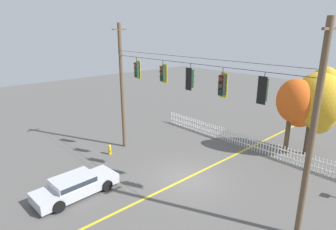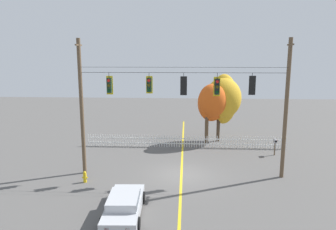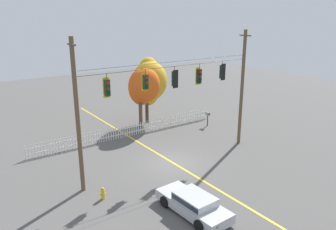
# 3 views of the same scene
# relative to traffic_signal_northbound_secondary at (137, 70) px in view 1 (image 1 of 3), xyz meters

# --- Properties ---
(ground) EXTENTS (80.00, 80.00, 0.00)m
(ground) POSITION_rel_traffic_signal_northbound_secondary_xyz_m (4.84, -0.01, -6.16)
(ground) COLOR #565451
(lane_centerline_stripe) EXTENTS (0.16, 36.00, 0.01)m
(lane_centerline_stripe) POSITION_rel_traffic_signal_northbound_secondary_xyz_m (4.84, -0.01, -6.15)
(lane_centerline_stripe) COLOR gold
(lane_centerline_stripe) RESTS_ON ground
(signal_support_span) EXTENTS (13.81, 1.10, 9.23)m
(signal_support_span) POSITION_rel_traffic_signal_northbound_secondary_xyz_m (4.84, -0.01, -1.45)
(signal_support_span) COLOR brown
(signal_support_span) RESTS_ON ground
(traffic_signal_northbound_secondary) EXTENTS (0.43, 0.38, 1.47)m
(traffic_signal_northbound_secondary) POSITION_rel_traffic_signal_northbound_secondary_xyz_m (0.00, 0.00, 0.00)
(traffic_signal_northbound_secondary) COLOR black
(traffic_signal_northbound_primary) EXTENTS (0.43, 0.38, 1.38)m
(traffic_signal_northbound_primary) POSITION_rel_traffic_signal_northbound_secondary_xyz_m (2.66, -0.00, 0.04)
(traffic_signal_northbound_primary) COLOR black
(traffic_signal_eastbound_side) EXTENTS (0.43, 0.38, 1.46)m
(traffic_signal_eastbound_side) POSITION_rel_traffic_signal_northbound_secondary_xyz_m (4.93, -0.02, 0.01)
(traffic_signal_eastbound_side) COLOR black
(traffic_signal_southbound_primary) EXTENTS (0.43, 0.38, 1.53)m
(traffic_signal_southbound_primary) POSITION_rel_traffic_signal_northbound_secondary_xyz_m (7.11, 0.00, -0.05)
(traffic_signal_southbound_primary) COLOR black
(traffic_signal_westbound_side) EXTENTS (0.43, 0.38, 1.41)m
(traffic_signal_westbound_side) POSITION_rel_traffic_signal_northbound_secondary_xyz_m (9.34, -0.02, 0.06)
(traffic_signal_westbound_side) COLOR black
(white_picket_fence) EXTENTS (17.77, 0.06, 1.08)m
(white_picket_fence) POSITION_rel_traffic_signal_northbound_secondary_xyz_m (5.09, 6.70, -5.61)
(white_picket_fence) COLOR white
(white_picket_fence) RESTS_ON ground
(autumn_maple_near_fence) EXTENTS (2.61, 3.11, 5.62)m
(autumn_maple_near_fence) POSITION_rel_traffic_signal_northbound_secondary_xyz_m (7.49, 8.29, -2.27)
(autumn_maple_near_fence) COLOR brown
(autumn_maple_near_fence) RESTS_ON ground
(autumn_maple_mid) EXTENTS (3.37, 3.26, 6.41)m
(autumn_maple_mid) POSITION_rel_traffic_signal_northbound_secondary_xyz_m (8.61, 9.11, -2.04)
(autumn_maple_mid) COLOR #473828
(autumn_maple_mid) RESTS_ON ground
(parked_car) EXTENTS (2.05, 4.62, 1.15)m
(parked_car) POSITION_rel_traffic_signal_northbound_secondary_xyz_m (1.99, -5.85, -5.55)
(parked_car) COLOR #B7BABF
(parked_car) RESTS_ON ground
(fire_hydrant) EXTENTS (0.38, 0.22, 0.74)m
(fire_hydrant) POSITION_rel_traffic_signal_northbound_secondary_xyz_m (-1.40, -1.67, -5.79)
(fire_hydrant) COLOR gold
(fire_hydrant) RESTS_ON ground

